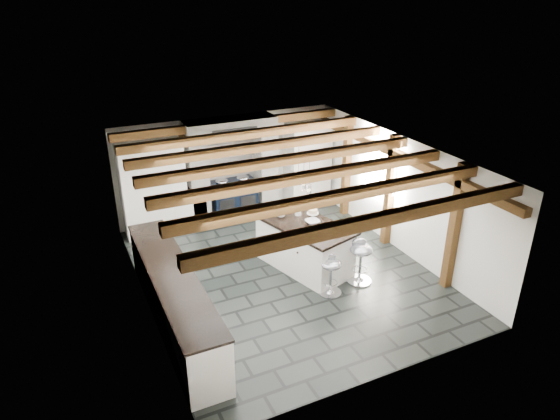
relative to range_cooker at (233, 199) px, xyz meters
name	(u,v)px	position (x,y,z in m)	size (l,w,h in m)	color
ground	(284,273)	(0.00, -2.68, -0.47)	(6.00, 6.00, 0.00)	black
room_shell	(225,199)	(-0.61, -1.26, 0.60)	(6.00, 6.03, 6.00)	white
range_cooker	(233,199)	(0.00, 0.00, 0.00)	(1.00, 0.63, 0.99)	black
kitchen_island	(304,245)	(0.43, -2.63, 0.00)	(1.44, 2.05, 1.22)	white
bar_stool_near	(361,256)	(1.10, -3.51, 0.05)	(0.52, 0.52, 0.83)	silver
bar_stool_far	(331,270)	(0.43, -3.61, 0.00)	(0.43, 0.43, 0.74)	silver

